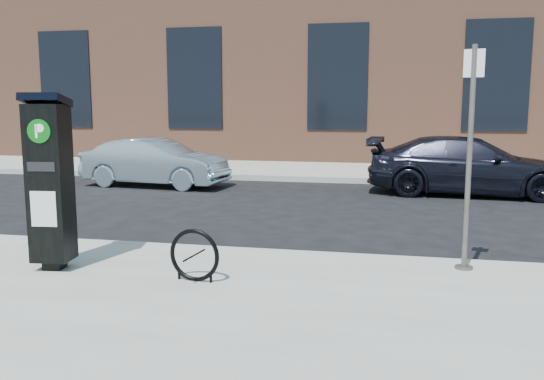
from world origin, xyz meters
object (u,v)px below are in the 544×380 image
(parking_kiosk, at_px, (50,180))
(sign_pole, at_px, (469,160))
(bike_rack, at_px, (194,255))
(car_silver, at_px, (155,162))
(car_dark, at_px, (469,166))

(parking_kiosk, bearing_deg, sign_pole, 5.31)
(sign_pole, distance_m, bike_rack, 3.39)
(parking_kiosk, xyz_separation_m, car_silver, (-2.05, 7.82, -0.61))
(sign_pole, relative_size, car_silver, 0.70)
(car_silver, xyz_separation_m, car_dark, (7.79, 0.25, 0.06))
(car_dark, bearing_deg, car_silver, 95.09)
(sign_pole, height_order, car_silver, sign_pole)
(bike_rack, relative_size, car_silver, 0.16)
(parking_kiosk, height_order, bike_rack, parking_kiosk)
(parking_kiosk, xyz_separation_m, bike_rack, (1.83, -0.12, -0.79))
(parking_kiosk, xyz_separation_m, car_dark, (5.74, 8.06, -0.55))
(parking_kiosk, distance_m, car_dark, 9.91)
(car_dark, bearing_deg, parking_kiosk, 147.83)
(car_silver, relative_size, car_dark, 0.80)
(car_silver, bearing_deg, sign_pole, -128.79)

